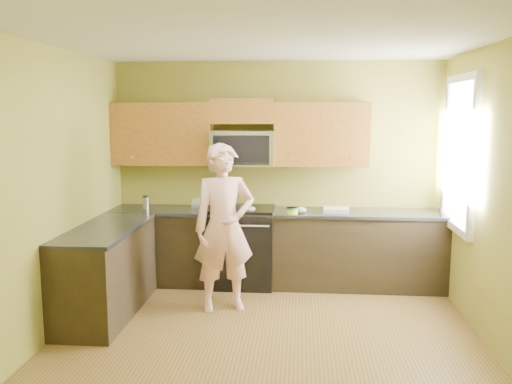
# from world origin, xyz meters

# --- Properties ---
(floor) EXTENTS (4.00, 4.00, 0.00)m
(floor) POSITION_xyz_m (0.00, 0.00, 0.00)
(floor) COLOR olive
(floor) RESTS_ON ground
(ceiling) EXTENTS (4.00, 4.00, 0.00)m
(ceiling) POSITION_xyz_m (0.00, 0.00, 2.70)
(ceiling) COLOR white
(ceiling) RESTS_ON ground
(wall_back) EXTENTS (4.00, 0.00, 4.00)m
(wall_back) POSITION_xyz_m (0.00, 2.00, 1.35)
(wall_back) COLOR olive
(wall_back) RESTS_ON ground
(wall_front) EXTENTS (4.00, 0.00, 4.00)m
(wall_front) POSITION_xyz_m (0.00, -2.00, 1.35)
(wall_front) COLOR olive
(wall_front) RESTS_ON ground
(wall_left) EXTENTS (0.00, 4.00, 4.00)m
(wall_left) POSITION_xyz_m (-2.00, 0.00, 1.35)
(wall_left) COLOR olive
(wall_left) RESTS_ON ground
(wall_right) EXTENTS (0.00, 4.00, 4.00)m
(wall_right) POSITION_xyz_m (2.00, 0.00, 1.35)
(wall_right) COLOR olive
(wall_right) RESTS_ON ground
(cabinet_back_run) EXTENTS (4.00, 0.60, 0.88)m
(cabinet_back_run) POSITION_xyz_m (0.00, 1.70, 0.44)
(cabinet_back_run) COLOR black
(cabinet_back_run) RESTS_ON floor
(cabinet_left_run) EXTENTS (0.60, 1.60, 0.88)m
(cabinet_left_run) POSITION_xyz_m (-1.70, 0.60, 0.44)
(cabinet_left_run) COLOR black
(cabinet_left_run) RESTS_ON floor
(countertop_back) EXTENTS (4.00, 0.62, 0.04)m
(countertop_back) POSITION_xyz_m (0.00, 1.69, 0.90)
(countertop_back) COLOR black
(countertop_back) RESTS_ON cabinet_back_run
(countertop_left) EXTENTS (0.62, 1.60, 0.04)m
(countertop_left) POSITION_xyz_m (-1.69, 0.60, 0.90)
(countertop_left) COLOR black
(countertop_left) RESTS_ON cabinet_left_run
(stove) EXTENTS (0.76, 0.65, 0.95)m
(stove) POSITION_xyz_m (-0.40, 1.68, 0.47)
(stove) COLOR black
(stove) RESTS_ON floor
(microwave) EXTENTS (0.76, 0.40, 0.42)m
(microwave) POSITION_xyz_m (-0.40, 1.80, 1.45)
(microwave) COLOR silver
(microwave) RESTS_ON wall_back
(upper_cab_left) EXTENTS (1.22, 0.33, 0.75)m
(upper_cab_left) POSITION_xyz_m (-1.39, 1.83, 1.45)
(upper_cab_left) COLOR #936222
(upper_cab_left) RESTS_ON wall_back
(upper_cab_right) EXTENTS (1.12, 0.33, 0.75)m
(upper_cab_right) POSITION_xyz_m (0.54, 1.83, 1.45)
(upper_cab_right) COLOR #936222
(upper_cab_right) RESTS_ON wall_back
(upper_cab_over_mw) EXTENTS (0.76, 0.33, 0.30)m
(upper_cab_over_mw) POSITION_xyz_m (-0.40, 1.83, 2.10)
(upper_cab_over_mw) COLOR #936222
(upper_cab_over_mw) RESTS_ON wall_back
(window) EXTENTS (0.06, 1.06, 1.66)m
(window) POSITION_xyz_m (1.98, 1.20, 1.65)
(window) COLOR white
(window) RESTS_ON wall_right
(woman) EXTENTS (0.75, 0.62, 1.77)m
(woman) POSITION_xyz_m (-0.50, 0.83, 0.89)
(woman) COLOR #FF8C7F
(woman) RESTS_ON floor
(frying_pan) EXTENTS (0.29, 0.46, 0.06)m
(frying_pan) POSITION_xyz_m (-0.46, 1.49, 0.95)
(frying_pan) COLOR black
(frying_pan) RESTS_ON stove
(butter_tub) EXTENTS (0.16, 0.16, 0.10)m
(butter_tub) POSITION_xyz_m (0.21, 1.48, 0.92)
(butter_tub) COLOR #F1FF43
(butter_tub) RESTS_ON countertop_back
(toast_slice) EXTENTS (0.12, 0.12, 0.01)m
(toast_slice) POSITION_xyz_m (0.29, 1.62, 0.93)
(toast_slice) COLOR #B27F47
(toast_slice) RESTS_ON countertop_back
(napkin_a) EXTENTS (0.13, 0.14, 0.06)m
(napkin_a) POSITION_xyz_m (-0.29, 1.59, 0.95)
(napkin_a) COLOR silver
(napkin_a) RESTS_ON countertop_back
(napkin_b) EXTENTS (0.14, 0.15, 0.07)m
(napkin_b) POSITION_xyz_m (0.31, 1.57, 0.95)
(napkin_b) COLOR silver
(napkin_b) RESTS_ON countertop_back
(dish_towel) EXTENTS (0.31, 0.26, 0.05)m
(dish_towel) POSITION_xyz_m (0.72, 1.65, 0.95)
(dish_towel) COLOR white
(dish_towel) RESTS_ON countertop_back
(travel_mug) EXTENTS (0.09, 0.09, 0.16)m
(travel_mug) POSITION_xyz_m (-1.57, 1.65, 0.92)
(travel_mug) COLOR silver
(travel_mug) RESTS_ON countertop_back
(glass_b) EXTENTS (0.09, 0.09, 0.12)m
(glass_b) POSITION_xyz_m (-0.95, 1.84, 0.98)
(glass_b) COLOR silver
(glass_b) RESTS_ON countertop_back
(glass_c) EXTENTS (0.08, 0.08, 0.12)m
(glass_c) POSITION_xyz_m (-1.02, 1.84, 0.98)
(glass_c) COLOR silver
(glass_c) RESTS_ON countertop_back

